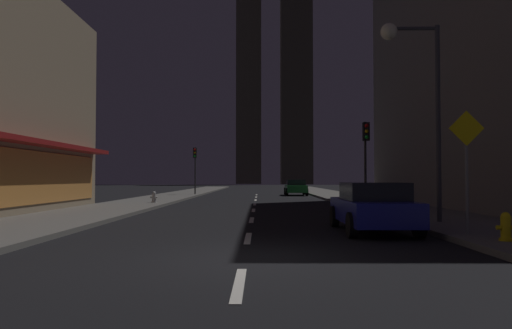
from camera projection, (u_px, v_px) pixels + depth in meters
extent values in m
cube|color=black|center=(256.00, 196.00, 40.75)|extent=(78.00, 136.00, 0.10)
cube|color=#605E59|center=(335.00, 195.00, 40.70)|extent=(4.00, 76.00, 0.15)
cube|color=#605E59|center=(178.00, 195.00, 40.81)|extent=(4.00, 76.00, 0.15)
cube|color=silver|center=(239.00, 284.00, 6.77)|extent=(0.16, 2.20, 0.01)
cube|color=silver|center=(248.00, 238.00, 11.97)|extent=(0.16, 2.20, 0.01)
cube|color=silver|center=(252.00, 220.00, 17.16)|extent=(0.16, 2.20, 0.01)
cube|color=silver|center=(254.00, 210.00, 22.36)|extent=(0.16, 2.20, 0.01)
cube|color=silver|center=(255.00, 204.00, 27.56)|extent=(0.16, 2.20, 0.01)
cube|color=silver|center=(256.00, 200.00, 32.75)|extent=(0.16, 2.20, 0.01)
cube|color=silver|center=(256.00, 197.00, 37.95)|extent=(0.16, 2.20, 0.01)
cube|color=silver|center=(257.00, 195.00, 43.15)|extent=(0.16, 2.20, 0.01)
cube|color=maroon|center=(5.00, 137.00, 15.99)|extent=(0.90, 19.17, 0.20)
cube|color=brown|center=(249.00, 58.00, 131.44)|extent=(7.01, 8.56, 72.07)
cube|color=#434032|center=(296.00, 63.00, 121.55)|extent=(8.18, 6.86, 64.49)
cube|color=navy|center=(372.00, 211.00, 13.39)|extent=(1.80, 4.20, 0.65)
cube|color=black|center=(374.00, 192.00, 13.20)|extent=(1.64, 2.00, 0.55)
cylinder|color=black|center=(334.00, 216.00, 14.79)|extent=(0.22, 0.68, 0.68)
cylinder|color=black|center=(389.00, 216.00, 14.77)|extent=(0.22, 0.68, 0.68)
cylinder|color=black|center=(352.00, 225.00, 11.99)|extent=(0.22, 0.68, 0.68)
cylinder|color=black|center=(419.00, 225.00, 11.97)|extent=(0.22, 0.68, 0.68)
sphere|color=white|center=(341.00, 205.00, 15.44)|extent=(0.18, 0.18, 0.18)
sphere|color=white|center=(374.00, 205.00, 15.43)|extent=(0.18, 0.18, 0.18)
cube|color=#1E722D|center=(296.00, 189.00, 41.92)|extent=(1.80, 4.20, 0.65)
cube|color=black|center=(296.00, 183.00, 41.73)|extent=(1.64, 2.00, 0.55)
cylinder|color=black|center=(285.00, 191.00, 43.31)|extent=(0.22, 0.68, 0.68)
cylinder|color=black|center=(304.00, 191.00, 43.30)|extent=(0.22, 0.68, 0.68)
cylinder|color=black|center=(287.00, 192.00, 40.52)|extent=(0.22, 0.68, 0.68)
cylinder|color=black|center=(307.00, 192.00, 40.50)|extent=(0.22, 0.68, 0.68)
sphere|color=white|center=(288.00, 188.00, 43.97)|extent=(0.18, 0.18, 0.18)
sphere|color=white|center=(300.00, 188.00, 43.96)|extent=(0.18, 0.18, 0.18)
cylinder|color=yellow|center=(506.00, 229.00, 10.39)|extent=(0.22, 0.22, 0.55)
sphere|color=yellow|center=(506.00, 217.00, 10.40)|extent=(0.21, 0.21, 0.21)
cylinder|color=yellow|center=(506.00, 240.00, 10.38)|extent=(0.30, 0.30, 0.06)
cylinder|color=yellow|center=(499.00, 227.00, 10.39)|extent=(0.10, 0.10, 0.10)
cylinder|color=#B2B2B2|center=(154.00, 198.00, 26.81)|extent=(0.22, 0.22, 0.55)
sphere|color=#B2B2B2|center=(154.00, 193.00, 26.82)|extent=(0.21, 0.21, 0.21)
cylinder|color=#B2B2B2|center=(154.00, 202.00, 26.80)|extent=(0.30, 0.30, 0.06)
cylinder|color=#B2B2B2|center=(151.00, 197.00, 26.81)|extent=(0.10, 0.10, 0.10)
cylinder|color=#B2B2B2|center=(157.00, 197.00, 26.81)|extent=(0.10, 0.10, 0.10)
cylinder|color=#2D2D2D|center=(365.00, 164.00, 22.49)|extent=(0.12, 0.12, 4.20)
cube|color=black|center=(366.00, 132.00, 22.34)|extent=(0.32, 0.24, 0.90)
sphere|color=red|center=(367.00, 126.00, 22.22)|extent=(0.18, 0.18, 0.18)
sphere|color=#F2B20C|center=(367.00, 131.00, 22.21)|extent=(0.18, 0.18, 0.18)
sphere|color=#19D833|center=(367.00, 137.00, 22.20)|extent=(0.18, 0.18, 0.18)
cylinder|color=#2D2D2D|center=(195.00, 171.00, 41.07)|extent=(0.12, 0.12, 4.20)
cube|color=black|center=(195.00, 153.00, 40.91)|extent=(0.32, 0.24, 0.90)
sphere|color=red|center=(195.00, 150.00, 40.79)|extent=(0.18, 0.18, 0.18)
sphere|color=#F2B20C|center=(195.00, 153.00, 40.78)|extent=(0.18, 0.18, 0.18)
sphere|color=#19D833|center=(195.00, 156.00, 40.78)|extent=(0.18, 0.18, 0.18)
cylinder|color=#38383D|center=(438.00, 123.00, 15.10)|extent=(0.16, 0.16, 6.50)
cylinder|color=#38383D|center=(413.00, 28.00, 15.20)|extent=(1.60, 0.12, 0.12)
sphere|color=#FCF7CC|center=(389.00, 32.00, 15.20)|extent=(0.56, 0.56, 0.56)
cylinder|color=slate|center=(467.00, 187.00, 11.69)|extent=(0.08, 0.08, 2.40)
cube|color=yellow|center=(466.00, 128.00, 11.70)|extent=(0.91, 0.03, 0.91)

